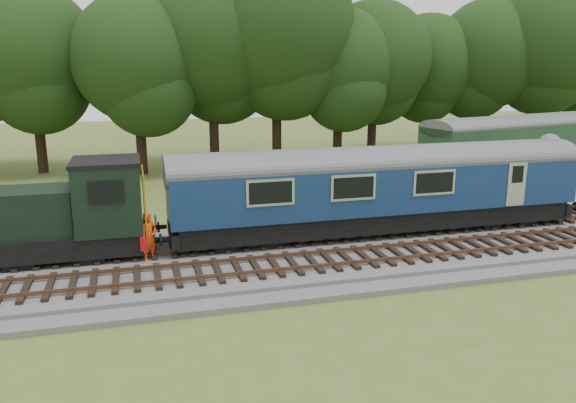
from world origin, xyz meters
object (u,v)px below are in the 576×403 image
object	(u,v)px
shunter_loco	(33,219)
parked_coach	(532,145)
worker	(149,237)
dmu_railcar	(380,182)

from	to	relation	value
shunter_loco	parked_coach	bearing A→B (deg)	17.44
shunter_loco	worker	xyz separation A→B (m)	(4.12, -1.07, -0.70)
dmu_railcar	worker	bearing A→B (deg)	-173.76
shunter_loco	worker	world-z (taller)	shunter_loco
dmu_railcar	parked_coach	xyz separation A→B (m)	(14.89, 9.05, -0.18)
dmu_railcar	parked_coach	size ratio (longest dim) A/B	1.05
shunter_loco	worker	size ratio (longest dim) A/B	4.84
dmu_railcar	worker	distance (m)	9.95
shunter_loco	dmu_railcar	bearing A→B (deg)	-0.00
shunter_loco	parked_coach	size ratio (longest dim) A/B	0.52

